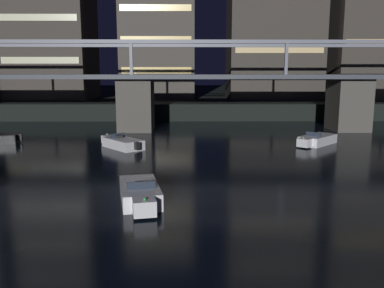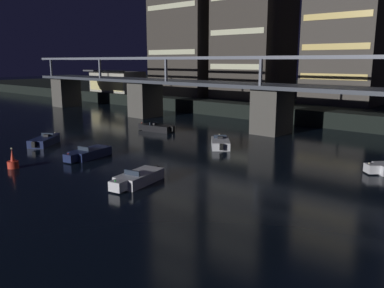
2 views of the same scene
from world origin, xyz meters
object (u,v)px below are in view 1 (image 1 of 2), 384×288
(river_bridge, at_px, (136,92))
(tower_west_tall, at_px, (50,1))
(speedboat_far_left, at_px, (140,193))
(speedboat_mid_right, at_px, (122,143))
(speedboat_near_right, at_px, (317,140))
(tower_central, at_px, (158,26))

(river_bridge, bearing_deg, tower_west_tall, 128.77)
(speedboat_far_left, bearing_deg, speedboat_mid_right, 102.75)
(speedboat_near_right, relative_size, speedboat_mid_right, 0.97)
(speedboat_mid_right, distance_m, speedboat_far_left, 14.55)
(speedboat_mid_right, bearing_deg, river_bridge, 90.39)
(tower_central, xyz_separation_m, speedboat_mid_right, (-0.98, -30.49, -12.74))
(tower_central, bearing_deg, river_bridge, -93.02)
(river_bridge, distance_m, tower_central, 21.99)
(river_bridge, bearing_deg, speedboat_near_right, -28.32)
(speedboat_mid_right, bearing_deg, speedboat_near_right, 4.78)
(tower_central, distance_m, speedboat_far_left, 46.51)
(tower_west_tall, bearing_deg, speedboat_far_left, -67.30)
(tower_central, height_order, speedboat_near_right, tower_central)
(speedboat_far_left, bearing_deg, tower_central, 92.85)
(speedboat_near_right, xyz_separation_m, speedboat_mid_right, (-16.75, -1.40, 0.00))
(tower_west_tall, height_order, speedboat_mid_right, tower_west_tall)
(tower_central, distance_m, speedboat_near_right, 35.46)
(river_bridge, relative_size, tower_west_tall, 3.40)
(river_bridge, bearing_deg, speedboat_mid_right, -89.61)
(tower_west_tall, relative_size, tower_central, 1.30)
(river_bridge, xyz_separation_m, tower_central, (1.06, 20.03, 9.02))
(tower_central, bearing_deg, speedboat_near_right, -61.54)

